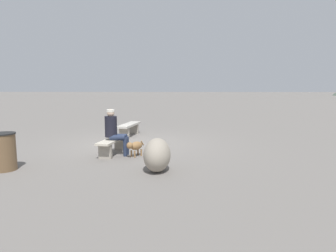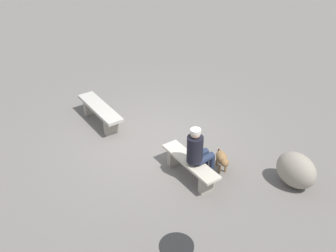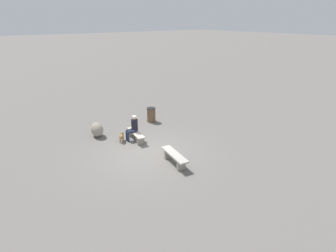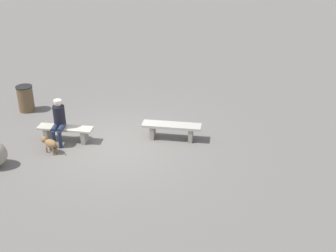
{
  "view_description": "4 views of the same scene",
  "coord_description": "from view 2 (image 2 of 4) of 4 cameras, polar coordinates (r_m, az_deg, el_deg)",
  "views": [
    {
      "loc": [
        9.35,
        1.6,
        1.86
      ],
      "look_at": [
        -1.39,
        1.14,
        0.42
      ],
      "focal_mm": 30.94,
      "sensor_mm": 36.0,
      "label": 1
    },
    {
      "loc": [
        6.43,
        -5.64,
        5.95
      ],
      "look_at": [
        0.54,
        -0.04,
        0.74
      ],
      "focal_mm": 47.48,
      "sensor_mm": 36.0,
      "label": 2
    },
    {
      "loc": [
        -9.17,
        5.82,
        5.73
      ],
      "look_at": [
        0.4,
        -1.5,
        0.81
      ],
      "focal_mm": 28.19,
      "sensor_mm": 36.0,
      "label": 3
    },
    {
      "loc": [
        -1.35,
        10.75,
        6.04
      ],
      "look_at": [
        -1.44,
        0.28,
        0.74
      ],
      "focal_mm": 46.76,
      "sensor_mm": 36.0,
      "label": 4
    }
  ],
  "objects": [
    {
      "name": "ground",
      "position": [
        10.43,
        -1.9,
        -2.31
      ],
      "size": [
        210.0,
        210.0,
        0.06
      ],
      "primitive_type": "cube",
      "color": "slate"
    },
    {
      "name": "bench_left",
      "position": [
        11.09,
        -8.69,
        1.9
      ],
      "size": [
        1.73,
        0.67,
        0.47
      ],
      "rotation": [
        0.0,
        0.0,
        -0.16
      ],
      "color": "gray",
      "rests_on": "ground"
    },
    {
      "name": "bench_right",
      "position": [
        9.23,
        2.88,
        -5.09
      ],
      "size": [
        1.61,
        0.62,
        0.43
      ],
      "rotation": [
        0.0,
        0.0,
        -0.16
      ],
      "color": "gray",
      "rests_on": "ground"
    },
    {
      "name": "seated_person",
      "position": [
        8.94,
        3.88,
        -3.14
      ],
      "size": [
        0.37,
        0.64,
        1.27
      ],
      "rotation": [
        0.0,
        0.0,
        -0.09
      ],
      "color": "black",
      "rests_on": "ground"
    },
    {
      "name": "dog",
      "position": [
        9.49,
        6.97,
        -4.2
      ],
      "size": [
        0.55,
        0.44,
        0.43
      ],
      "rotation": [
        0.0,
        0.0,
        5.68
      ],
      "color": "olive",
      "rests_on": "ground"
    },
    {
      "name": "boulder",
      "position": [
        9.34,
        16.12,
        -5.47
      ],
      "size": [
        0.92,
        0.66,
        0.75
      ],
      "primitive_type": "ellipsoid",
      "rotation": [
        0.0,
        0.0,
        3.07
      ],
      "color": "gray",
      "rests_on": "ground"
    }
  ]
}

